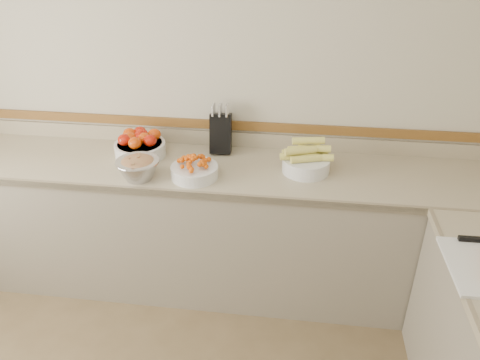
# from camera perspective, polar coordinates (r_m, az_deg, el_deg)

# --- Properties ---
(back_wall) EXTENTS (4.00, 0.00, 4.00)m
(back_wall) POSITION_cam_1_polar(r_m,az_deg,el_deg) (3.05, -5.02, 11.31)
(back_wall) COLOR #BEB69D
(back_wall) RESTS_ON ground_plane
(counter_back) EXTENTS (4.00, 0.65, 1.08)m
(counter_back) POSITION_cam_1_polar(r_m,az_deg,el_deg) (3.14, -5.59, -5.45)
(counter_back) COLOR tan
(counter_back) RESTS_ON ground_plane
(knife_block) EXTENTS (0.15, 0.17, 0.33)m
(knife_block) POSITION_cam_1_polar(r_m,az_deg,el_deg) (3.02, -2.36, 5.84)
(knife_block) COLOR black
(knife_block) RESTS_ON counter_back
(tomato_bowl) EXTENTS (0.32, 0.32, 0.16)m
(tomato_bowl) POSITION_cam_1_polar(r_m,az_deg,el_deg) (3.06, -12.12, 4.23)
(tomato_bowl) COLOR silver
(tomato_bowl) RESTS_ON counter_back
(cherry_tomato_bowl) EXTENTS (0.28, 0.28, 0.15)m
(cherry_tomato_bowl) POSITION_cam_1_polar(r_m,az_deg,el_deg) (2.75, -5.61, 1.30)
(cherry_tomato_bowl) COLOR silver
(cherry_tomato_bowl) RESTS_ON counter_back
(corn_bowl) EXTENTS (0.32, 0.29, 0.21)m
(corn_bowl) POSITION_cam_1_polar(r_m,az_deg,el_deg) (2.82, 8.05, 2.36)
(corn_bowl) COLOR silver
(corn_bowl) RESTS_ON counter_back
(rhubarb_bowl) EXTENTS (0.26, 0.26, 0.14)m
(rhubarb_bowl) POSITION_cam_1_polar(r_m,az_deg,el_deg) (2.77, -12.32, 1.54)
(rhubarb_bowl) COLOR #B2B2BA
(rhubarb_bowl) RESTS_ON counter_back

